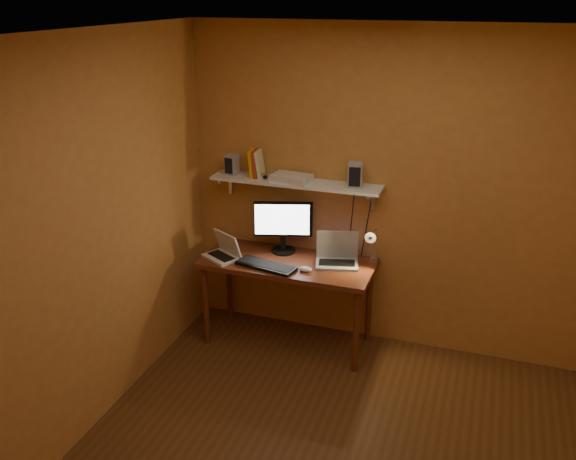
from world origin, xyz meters
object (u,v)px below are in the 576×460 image
at_px(speaker_left, 232,165).
at_px(netbook, 224,251).
at_px(keyboard, 266,266).
at_px(mouse, 305,269).
at_px(shelf_camera, 266,177).
at_px(wall_shelf, 296,183).
at_px(monitor, 283,224).
at_px(laptop, 337,255).
at_px(desk, 288,271).
at_px(desk_lamp, 372,242).
at_px(router, 291,178).
at_px(speaker_right, 355,175).

bearing_deg(speaker_left, netbook, -70.95).
height_order(keyboard, speaker_left, speaker_left).
relative_size(keyboard, mouse, 4.72).
height_order(speaker_left, shelf_camera, speaker_left).
height_order(wall_shelf, monitor, wall_shelf).
height_order(wall_shelf, netbook, wall_shelf).
bearing_deg(laptop, desk, -179.62).
bearing_deg(speaker_left, wall_shelf, 11.62).
bearing_deg(desk, mouse, -35.23).
relative_size(wall_shelf, speaker_left, 8.39).
bearing_deg(desk_lamp, desk, -169.19).
height_order(desk, netbook, netbook).
bearing_deg(mouse, netbook, 175.24).
relative_size(wall_shelf, shelf_camera, 15.47).
bearing_deg(router, monitor, -176.67).
distance_m(laptop, desk_lamp, 0.31).
xyz_separation_m(desk_lamp, router, (-0.69, 0.05, 0.44)).
height_order(netbook, shelf_camera, shelf_camera).
distance_m(desk, speaker_right, 0.96).
height_order(speaker_left, speaker_right, speaker_right).
relative_size(desk, desk_lamp, 3.73).
bearing_deg(desk_lamp, router, 175.55).
height_order(wall_shelf, desk_lamp, wall_shelf).
distance_m(laptop, mouse, 0.31).
bearing_deg(speaker_left, desk_lamp, 8.66).
height_order(netbook, desk_lamp, desk_lamp).
bearing_deg(desk, speaker_right, 21.24).
bearing_deg(shelf_camera, router, 11.05).
bearing_deg(wall_shelf, speaker_right, -0.54).
height_order(keyboard, router, router).
xyz_separation_m(netbook, router, (0.49, 0.28, 0.59)).
xyz_separation_m(wall_shelf, laptop, (0.39, -0.09, -0.54)).
bearing_deg(netbook, speaker_right, 45.12).
distance_m(netbook, keyboard, 0.40).
bearing_deg(router, desk, -80.39).
bearing_deg(laptop, shelf_camera, 162.01).
bearing_deg(netbook, desk, 39.80).
bearing_deg(speaker_left, shelf_camera, 1.76).
height_order(desk, router, router).
distance_m(wall_shelf, keyboard, 0.71).
distance_m(mouse, speaker_left, 1.07).
bearing_deg(monitor, desk, -77.53).
distance_m(shelf_camera, router, 0.21).
distance_m(laptop, shelf_camera, 0.85).
height_order(mouse, speaker_right, speaker_right).
xyz_separation_m(desk, desk_lamp, (0.66, 0.13, 0.29)).
distance_m(desk_lamp, speaker_left, 1.32).
height_order(netbook, speaker_left, speaker_left).
bearing_deg(desk_lamp, speaker_left, 176.60).
bearing_deg(mouse, desk, 143.21).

